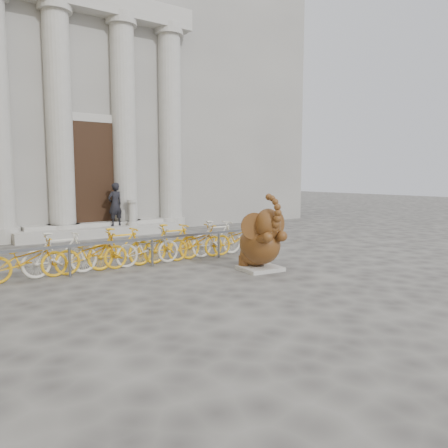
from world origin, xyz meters
TOP-DOWN VIEW (x-y plane):
  - ground at (0.00, 0.00)m, footprint 80.00×80.00m
  - classical_building at (0.00, 14.93)m, footprint 22.00×10.70m
  - entrance_steps at (0.00, 9.40)m, footprint 6.00×1.20m
  - elephant_statue at (1.06, 1.49)m, footprint 1.21×1.39m
  - bike_rack at (-0.82, 3.65)m, footprint 8.00×0.53m
  - pedestrian at (0.58, 9.34)m, footprint 0.67×0.52m
  - balustrade_post at (1.16, 9.10)m, footprint 0.39×0.39m

SIDE VIEW (x-z plane):
  - ground at x=0.00m, z-range 0.00..0.00m
  - entrance_steps at x=0.00m, z-range 0.00..0.36m
  - bike_rack at x=-0.82m, z-range 0.00..1.00m
  - elephant_statue at x=1.06m, z-range -0.25..1.57m
  - balustrade_post at x=1.16m, z-range 0.32..1.29m
  - pedestrian at x=0.58m, z-range 0.36..1.97m
  - classical_building at x=0.00m, z-range -0.02..11.98m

